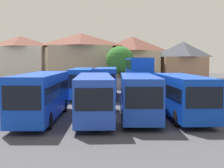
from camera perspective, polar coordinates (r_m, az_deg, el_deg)
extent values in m
plane|color=#424247|center=(42.75, -1.04, -1.81)|extent=(140.00, 140.00, 0.00)
cube|color=gray|center=(49.02, -1.29, 0.01)|extent=(56.00, 0.50, 1.80)
cube|color=blue|center=(24.83, -12.14, -1.76)|extent=(3.04, 11.49, 3.11)
cube|color=black|center=(19.27, -15.63, -2.39)|extent=(2.22, 0.18, 1.40)
cube|color=black|center=(24.80, -12.15, -0.91)|extent=(3.04, 10.59, 0.98)
cylinder|color=black|center=(21.37, -10.97, -6.39)|extent=(0.35, 1.11, 1.10)
cylinder|color=black|center=(21.92, -16.97, -6.24)|extent=(0.35, 1.11, 1.10)
cylinder|color=black|center=(28.25, -8.33, -3.80)|extent=(0.35, 1.11, 1.10)
cylinder|color=black|center=(28.67, -12.93, -3.74)|extent=(0.35, 1.11, 1.10)
cube|color=blue|center=(24.68, -3.14, -1.90)|extent=(2.51, 11.86, 2.95)
cube|color=black|center=(18.73, -3.20, -2.74)|extent=(2.21, 0.08, 1.33)
cube|color=black|center=(24.65, -3.14, -1.08)|extent=(2.55, 10.92, 0.93)
cylinder|color=black|center=(21.25, -0.02, -6.38)|extent=(0.30, 1.10, 1.10)
cylinder|color=black|center=(21.26, -6.29, -6.40)|extent=(0.30, 1.10, 1.10)
cylinder|color=black|center=(28.51, -0.78, -3.68)|extent=(0.30, 1.10, 1.10)
cylinder|color=black|center=(28.52, -5.43, -3.70)|extent=(0.30, 1.10, 1.10)
cube|color=blue|center=(24.96, 4.66, -1.85)|extent=(3.29, 10.75, 2.95)
cube|color=black|center=(19.64, 5.68, -2.44)|extent=(2.27, 0.23, 1.33)
cube|color=black|center=(24.92, 4.66, -1.04)|extent=(3.27, 9.90, 0.93)
cylinder|color=black|center=(22.01, 8.30, -6.05)|extent=(0.37, 1.12, 1.10)
cylinder|color=black|center=(21.83, 2.08, -6.10)|extent=(0.37, 1.12, 1.10)
cylinder|color=black|center=(28.46, 6.60, -3.72)|extent=(0.37, 1.12, 1.10)
cylinder|color=black|center=(28.32, 1.81, -3.73)|extent=(0.37, 1.12, 1.10)
cube|color=#0D3EC7|center=(25.62, 12.17, -1.80)|extent=(2.67, 10.65, 2.93)
cube|color=black|center=(20.49, 15.95, -2.35)|extent=(2.27, 0.10, 1.32)
cube|color=black|center=(25.58, 12.18, -1.02)|extent=(2.70, 9.80, 0.92)
cylinder|color=black|center=(23.01, 17.08, -5.75)|extent=(0.31, 1.10, 1.10)
cylinder|color=black|center=(22.34, 11.31, -5.94)|extent=(0.31, 1.10, 1.10)
cylinder|color=black|center=(29.23, 12.76, -3.59)|extent=(0.31, 1.10, 1.10)
cylinder|color=black|center=(28.70, 8.18, -3.67)|extent=(0.31, 1.10, 1.10)
cube|color=blue|center=(38.96, -5.25, 0.43)|extent=(2.75, 11.30, 3.13)
cube|color=black|center=(33.33, -5.93, 0.45)|extent=(2.13, 0.14, 1.41)
cube|color=black|center=(38.94, -5.26, 0.99)|extent=(2.76, 10.40, 0.99)
cylinder|color=black|center=(35.55, -3.84, -2.13)|extent=(0.33, 1.11, 1.10)
cylinder|color=black|center=(35.72, -7.41, -2.13)|extent=(0.33, 1.11, 1.10)
cylinder|color=black|center=(42.48, -3.42, -1.11)|extent=(0.33, 1.11, 1.10)
cylinder|color=black|center=(42.62, -6.41, -1.11)|extent=(0.33, 1.11, 1.10)
cube|color=blue|center=(39.14, -1.04, 0.52)|extent=(3.10, 11.05, 3.20)
cube|color=black|center=(33.65, -1.31, 0.58)|extent=(2.14, 0.21, 1.44)
cube|color=black|center=(39.12, -1.05, 1.08)|extent=(3.09, 10.18, 1.01)
cylinder|color=black|center=(35.87, 0.59, -2.07)|extent=(0.37, 1.12, 1.10)
cylinder|color=black|center=(35.94, -2.98, -2.06)|extent=(0.37, 1.12, 1.10)
cylinder|color=black|center=(42.61, 0.59, -1.08)|extent=(0.37, 1.12, 1.10)
cylinder|color=black|center=(42.67, -2.41, -1.08)|extent=(0.37, 1.12, 1.10)
cube|color=blue|center=(38.97, 4.64, 0.31)|extent=(2.89, 11.37, 2.96)
cube|color=black|center=(33.33, 5.54, 0.27)|extent=(2.15, 0.17, 1.33)
cube|color=black|center=(38.95, 4.64, 0.83)|extent=(2.90, 10.47, 0.93)
cube|color=blue|center=(39.17, 4.62, 3.54)|extent=(2.82, 10.81, 1.43)
cube|color=black|center=(39.17, 4.62, 3.54)|extent=(2.89, 10.25, 1.00)
cylinder|color=black|center=(35.75, 6.94, -2.12)|extent=(0.34, 1.11, 1.10)
cylinder|color=black|center=(35.52, 3.34, -2.14)|extent=(0.34, 1.11, 1.10)
cylinder|color=black|center=(42.65, 5.70, -1.10)|extent=(0.34, 1.11, 1.10)
cylinder|color=black|center=(42.47, 2.68, -1.11)|extent=(0.34, 1.11, 1.10)
cube|color=silver|center=(59.65, -15.79, 3.03)|extent=(8.44, 6.96, 6.87)
pyramid|color=brown|center=(59.74, -15.87, 7.22)|extent=(8.86, 7.31, 1.87)
cube|color=tan|center=(57.61, -5.44, 3.21)|extent=(10.75, 7.52, 7.03)
pyramid|color=brown|center=(57.72, -5.47, 7.79)|extent=(11.28, 7.90, 2.19)
cube|color=#C6B293|center=(59.62, 3.64, 2.85)|extent=(8.92, 7.25, 6.20)
pyramid|color=brown|center=(59.68, 3.66, 7.07)|extent=(9.37, 7.61, 2.57)
cube|color=#9E7A60|center=(59.86, 12.34, 2.26)|extent=(7.50, 6.18, 5.13)
pyramid|color=#3D424C|center=(59.87, 12.40, 6.01)|extent=(7.88, 6.49, 2.69)
cylinder|color=brown|center=(51.61, 1.41, 0.86)|extent=(0.42, 0.42, 2.96)
sphere|color=#2D6B28|center=(51.52, 1.42, 4.23)|extent=(4.43, 4.43, 4.43)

